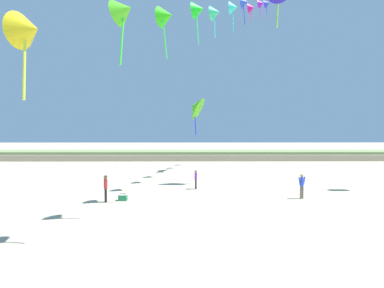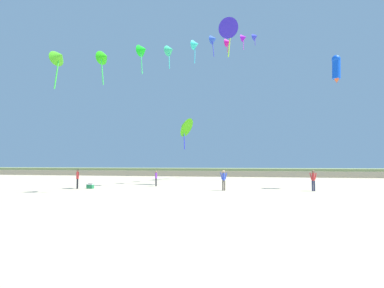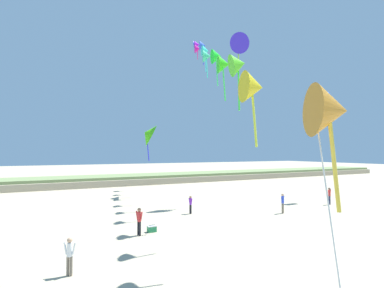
{
  "view_description": "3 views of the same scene",
  "coord_description": "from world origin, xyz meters",
  "px_view_note": "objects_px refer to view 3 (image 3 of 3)",
  "views": [
    {
      "loc": [
        -2.51,
        -12.46,
        4.55
      ],
      "look_at": [
        -2.35,
        8.41,
        3.73
      ],
      "focal_mm": 28.0,
      "sensor_mm": 36.0,
      "label": 1
    },
    {
      "loc": [
        7.76,
        -17.61,
        2.28
      ],
      "look_at": [
        2.3,
        8.44,
        4.02
      ],
      "focal_mm": 28.0,
      "sensor_mm": 36.0,
      "label": 2
    },
    {
      "loc": [
        -13.87,
        -11.64,
        5.33
      ],
      "look_at": [
        -2.37,
        10.41,
        5.99
      ],
      "focal_mm": 28.0,
      "sensor_mm": 36.0,
      "label": 3
    }
  ],
  "objects_px": {
    "person_near_left": "(283,202)",
    "person_near_right": "(190,203)",
    "person_far_right": "(329,195)",
    "large_kite_low_lead": "(327,102)",
    "large_kite_mid_trail": "(238,43)",
    "beach_cooler": "(152,229)",
    "person_mid_center": "(70,254)",
    "person_far_left": "(139,220)",
    "large_kite_high_solo": "(148,134)"
  },
  "relations": [
    {
      "from": "person_near_left",
      "to": "large_kite_low_lead",
      "type": "distance_m",
      "value": 14.43
    },
    {
      "from": "person_far_left",
      "to": "beach_cooler",
      "type": "relative_size",
      "value": 3.04
    },
    {
      "from": "person_mid_center",
      "to": "large_kite_mid_trail",
      "type": "xyz_separation_m",
      "value": [
        17.77,
        11.91,
        16.02
      ]
    },
    {
      "from": "person_near_left",
      "to": "person_near_right",
      "type": "bearing_deg",
      "value": 153.86
    },
    {
      "from": "person_near_left",
      "to": "large_kite_low_lead",
      "type": "bearing_deg",
      "value": 18.03
    },
    {
      "from": "person_near_right",
      "to": "large_kite_high_solo",
      "type": "height_order",
      "value": "large_kite_high_solo"
    },
    {
      "from": "person_far_right",
      "to": "large_kite_mid_trail",
      "type": "relative_size",
      "value": 0.39
    },
    {
      "from": "person_far_left",
      "to": "beach_cooler",
      "type": "height_order",
      "value": "person_far_left"
    },
    {
      "from": "large_kite_high_solo",
      "to": "beach_cooler",
      "type": "bearing_deg",
      "value": -108.2
    },
    {
      "from": "large_kite_low_lead",
      "to": "large_kite_mid_trail",
      "type": "bearing_deg",
      "value": 162.24
    },
    {
      "from": "large_kite_mid_trail",
      "to": "beach_cooler",
      "type": "distance_m",
      "value": 21.83
    },
    {
      "from": "person_mid_center",
      "to": "person_far_right",
      "type": "distance_m",
      "value": 25.86
    },
    {
      "from": "large_kite_high_solo",
      "to": "person_near_left",
      "type": "bearing_deg",
      "value": -65.09
    },
    {
      "from": "person_near_left",
      "to": "person_far_left",
      "type": "bearing_deg",
      "value": -176.05
    },
    {
      "from": "person_mid_center",
      "to": "person_far_right",
      "type": "relative_size",
      "value": 0.95
    },
    {
      "from": "person_far_right",
      "to": "large_kite_low_lead",
      "type": "relative_size",
      "value": 0.67
    },
    {
      "from": "person_far_left",
      "to": "person_far_right",
      "type": "xyz_separation_m",
      "value": [
        20.48,
        1.91,
        -0.02
      ]
    },
    {
      "from": "person_far_left",
      "to": "large_kite_low_lead",
      "type": "height_order",
      "value": "large_kite_low_lead"
    },
    {
      "from": "person_near_right",
      "to": "person_far_left",
      "type": "bearing_deg",
      "value": -143.37
    },
    {
      "from": "person_near_right",
      "to": "large_kite_high_solo",
      "type": "bearing_deg",
      "value": 89.17
    },
    {
      "from": "large_kite_high_solo",
      "to": "person_far_left",
      "type": "bearing_deg",
      "value": -110.95
    },
    {
      "from": "large_kite_low_lead",
      "to": "person_near_right",
      "type": "bearing_deg",
      "value": 179.02
    },
    {
      "from": "person_near_left",
      "to": "large_kite_low_lead",
      "type": "relative_size",
      "value": 0.67
    },
    {
      "from": "person_far_left",
      "to": "large_kite_high_solo",
      "type": "distance_m",
      "value": 18.35
    },
    {
      "from": "person_far_left",
      "to": "person_mid_center",
      "type": "bearing_deg",
      "value": -134.65
    },
    {
      "from": "large_kite_high_solo",
      "to": "large_kite_mid_trail",
      "type": "bearing_deg",
      "value": -50.9
    },
    {
      "from": "person_far_left",
      "to": "large_kite_mid_trail",
      "type": "relative_size",
      "value": 0.4
    },
    {
      "from": "person_near_left",
      "to": "person_far_right",
      "type": "distance_m",
      "value": 7.39
    },
    {
      "from": "person_near_right",
      "to": "person_mid_center",
      "type": "height_order",
      "value": "person_mid_center"
    },
    {
      "from": "person_far_left",
      "to": "person_near_left",
      "type": "bearing_deg",
      "value": 3.95
    },
    {
      "from": "person_mid_center",
      "to": "large_kite_mid_trail",
      "type": "distance_m",
      "value": 26.73
    },
    {
      "from": "person_near_right",
      "to": "person_mid_center",
      "type": "xyz_separation_m",
      "value": [
        -10.52,
        -9.04,
        0.06
      ]
    },
    {
      "from": "person_near_right",
      "to": "large_kite_mid_trail",
      "type": "bearing_deg",
      "value": 21.55
    },
    {
      "from": "person_near_left",
      "to": "person_near_right",
      "type": "distance_m",
      "value": 8.01
    },
    {
      "from": "person_near_left",
      "to": "person_far_left",
      "type": "distance_m",
      "value": 13.19
    },
    {
      "from": "large_kite_mid_trail",
      "to": "large_kite_high_solo",
      "type": "relative_size",
      "value": 0.94
    },
    {
      "from": "beach_cooler",
      "to": "large_kite_high_solo",
      "type": "bearing_deg",
      "value": 71.8
    },
    {
      "from": "person_far_right",
      "to": "large_kite_mid_trail",
      "type": "bearing_deg",
      "value": 143.38
    },
    {
      "from": "person_far_left",
      "to": "large_kite_high_solo",
      "type": "xyz_separation_m",
      "value": [
        6.14,
        16.03,
        6.48
      ]
    },
    {
      "from": "person_near_left",
      "to": "person_far_right",
      "type": "xyz_separation_m",
      "value": [
        7.32,
        1.0,
        0.0
      ]
    },
    {
      "from": "person_near_left",
      "to": "large_kite_mid_trail",
      "type": "height_order",
      "value": "large_kite_mid_trail"
    },
    {
      "from": "person_near_left",
      "to": "beach_cooler",
      "type": "height_order",
      "value": "person_near_left"
    },
    {
      "from": "person_near_right",
      "to": "large_kite_low_lead",
      "type": "height_order",
      "value": "large_kite_low_lead"
    },
    {
      "from": "large_kite_mid_trail",
      "to": "person_near_left",
      "type": "bearing_deg",
      "value": -90.62
    },
    {
      "from": "large_kite_low_lead",
      "to": "large_kite_mid_trail",
      "type": "relative_size",
      "value": 0.58
    },
    {
      "from": "large_kite_mid_trail",
      "to": "beach_cooler",
      "type": "height_order",
      "value": "large_kite_mid_trail"
    },
    {
      "from": "large_kite_mid_trail",
      "to": "large_kite_high_solo",
      "type": "bearing_deg",
      "value": 129.1
    },
    {
      "from": "person_far_left",
      "to": "large_kite_high_solo",
      "type": "relative_size",
      "value": 0.37
    },
    {
      "from": "person_near_left",
      "to": "person_far_right",
      "type": "relative_size",
      "value": 1.0
    },
    {
      "from": "person_near_right",
      "to": "person_mid_center",
      "type": "distance_m",
      "value": 13.87
    }
  ]
}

